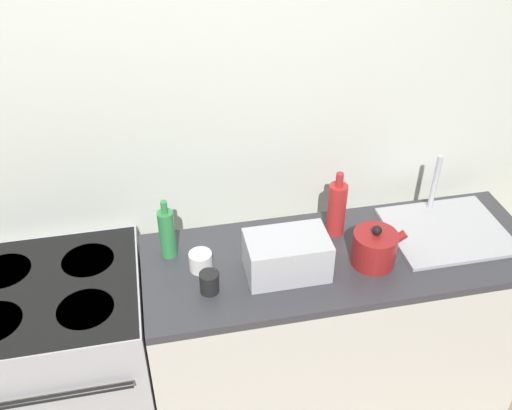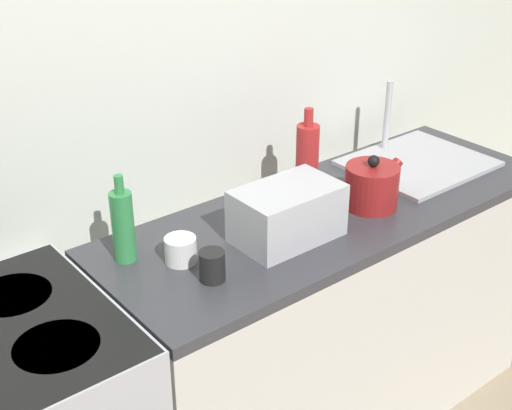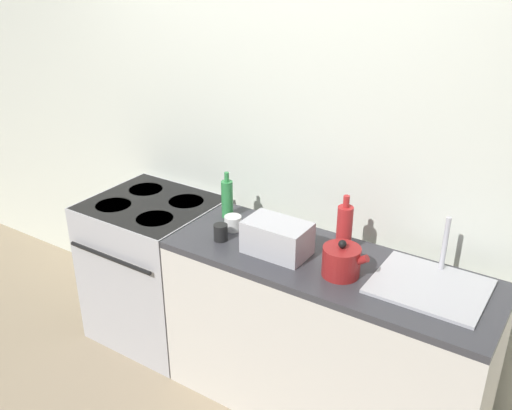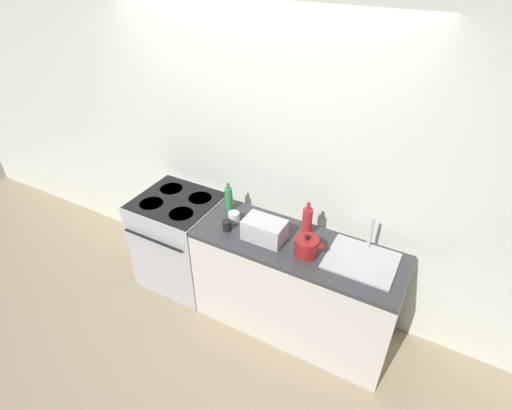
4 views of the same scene
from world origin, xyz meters
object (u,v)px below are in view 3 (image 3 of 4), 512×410
Objects in this scene: bottle_red at (344,228)px; bottle_green at (227,198)px; stove at (156,268)px; toaster at (277,238)px; kettle at (342,261)px; cup_white at (233,223)px; cup_black at (221,232)px.

bottle_green is (-0.70, -0.01, -0.01)m from bottle_red.
bottle_red reaches higher than bottle_green.
stove is 2.87× the size of toaster.
kettle is 0.84× the size of bottle_green.
toaster is 0.33m from bottle_red.
bottle_green is at bearing 12.12° from stove.
stove is 9.96× the size of cup_white.
bottle_red is 3.41× the size of cup_black.
kettle reaches higher than cup_white.
toaster is 3.64× the size of cup_black.
cup_white reaches higher than stove.
bottle_green is 2.90× the size of cup_white.
bottle_red reaches higher than toaster.
bottle_green is at bearing -179.55° from bottle_red.
stove is 3.06× the size of bottle_red.
bottle_green is 0.28m from cup_black.
cup_white is at bearing 171.77° from kettle.
bottle_red is at bearing 23.41° from cup_black.
bottle_red is at bearing 112.96° from kettle.
bottle_red is (1.19, 0.11, 0.57)m from stove.
stove is 1.32m from bottle_red.
bottle_red is 1.12× the size of bottle_green.
stove is 10.44× the size of cup_black.
bottle_red is at bearing 5.29° from stove.
toaster is 3.47× the size of cup_white.
bottle_green is at bearing 136.05° from cup_white.
kettle is 0.82m from bottle_green.
cup_white is 0.13m from cup_black.
stove is 1.07m from toaster.
cup_black is at bearing -171.49° from toaster.
cup_white is (-0.68, 0.10, -0.03)m from kettle.
stove is at bearing 167.49° from cup_black.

